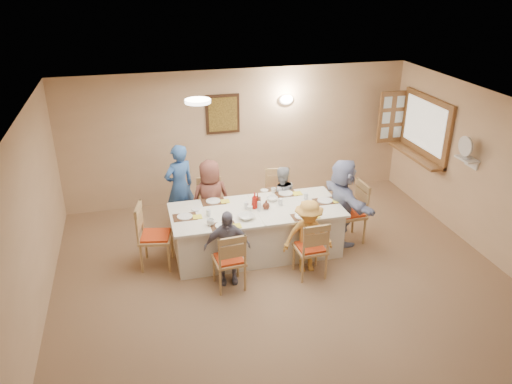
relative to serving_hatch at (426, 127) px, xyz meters
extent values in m
plane|color=#7B6249|center=(-3.21, -2.40, -1.50)|extent=(7.00, 7.00, 0.00)
plane|color=tan|center=(-3.21, 1.10, -0.25)|extent=(6.50, 0.00, 6.50)
plane|color=tan|center=(-6.46, -2.40, -0.25)|extent=(0.00, 7.00, 7.00)
plane|color=white|center=(-3.21, -2.40, 1.00)|extent=(7.00, 7.00, 0.00)
cube|color=black|center=(-3.51, 1.07, 0.20)|extent=(0.62, 0.04, 0.72)
cube|color=black|center=(-3.51, 1.05, 0.20)|extent=(0.52, 0.02, 0.62)
ellipsoid|color=white|center=(-2.31, 1.04, 0.40)|extent=(0.26, 0.09, 0.18)
cylinder|color=white|center=(-4.21, -0.90, 0.97)|extent=(0.36, 0.36, 0.05)
cube|color=brown|center=(0.00, 0.00, 0.00)|extent=(0.06, 1.50, 1.15)
cube|color=brown|center=(-0.12, 0.00, -0.53)|extent=(0.30, 1.50, 0.05)
cube|color=brown|center=(-0.26, 0.76, 0.00)|extent=(0.55, 0.04, 1.00)
cube|color=white|center=(-0.08, -1.35, -0.10)|extent=(0.22, 0.36, 0.03)
cube|color=white|center=(-3.40, -1.00, -1.12)|extent=(2.63, 1.11, 0.76)
imported|color=brown|center=(-4.00, -0.32, -0.82)|extent=(0.80, 0.64, 1.35)
imported|color=#A0A4AD|center=(-2.80, -0.32, -0.93)|extent=(0.59, 0.48, 1.13)
imported|color=slate|center=(-4.00, -1.68, -0.94)|extent=(0.71, 0.40, 1.13)
imported|color=gold|center=(-2.80, -1.68, -0.93)|extent=(0.82, 0.56, 1.14)
imported|color=#A3ACD8|center=(-1.98, -1.00, -0.78)|extent=(1.44, 0.76, 1.44)
imported|color=#3562AF|center=(-4.45, 0.15, -0.75)|extent=(0.82, 0.78, 1.50)
cube|color=#472B19|center=(-4.00, -1.42, -0.74)|extent=(0.36, 0.27, 0.01)
cylinder|color=white|center=(-4.00, -1.42, -0.73)|extent=(0.23, 0.23, 0.01)
cube|color=yellow|center=(-3.82, -1.47, -0.73)|extent=(0.14, 0.14, 0.01)
cube|color=#472B19|center=(-2.80, -1.42, -0.74)|extent=(0.32, 0.24, 0.01)
cylinder|color=white|center=(-2.80, -1.42, -0.73)|extent=(0.24, 0.24, 0.01)
cube|color=yellow|center=(-2.62, -1.47, -0.73)|extent=(0.13, 0.13, 0.01)
cube|color=#472B19|center=(-4.00, -0.58, -0.74)|extent=(0.37, 0.28, 0.01)
cylinder|color=white|center=(-4.00, -0.58, -0.73)|extent=(0.23, 0.23, 0.01)
cube|color=yellow|center=(-3.82, -0.63, -0.73)|extent=(0.14, 0.14, 0.01)
cube|color=#472B19|center=(-2.80, -0.58, -0.74)|extent=(0.34, 0.26, 0.01)
cylinder|color=white|center=(-2.80, -0.58, -0.73)|extent=(0.23, 0.23, 0.01)
cube|color=yellow|center=(-2.62, -0.63, -0.73)|extent=(0.15, 0.15, 0.01)
cube|color=#472B19|center=(-4.50, -1.00, -0.74)|extent=(0.35, 0.26, 0.01)
cylinder|color=white|center=(-4.50, -1.00, -0.73)|extent=(0.23, 0.23, 0.01)
cube|color=yellow|center=(-4.32, -1.05, -0.73)|extent=(0.14, 0.14, 0.01)
cube|color=#472B19|center=(-2.28, -1.00, -0.74)|extent=(0.35, 0.26, 0.01)
cylinder|color=white|center=(-2.28, -1.00, -0.73)|extent=(0.24, 0.24, 0.02)
cube|color=yellow|center=(-2.10, -1.05, -0.73)|extent=(0.14, 0.14, 0.01)
imported|color=white|center=(-4.17, -1.33, -0.69)|extent=(0.18, 0.18, 0.09)
imported|color=white|center=(-2.98, -0.48, -0.70)|extent=(0.15, 0.15, 0.08)
imported|color=white|center=(-3.62, -1.26, -0.71)|extent=(0.35, 0.35, 0.06)
imported|color=white|center=(-3.08, -0.77, -0.71)|extent=(0.30, 0.30, 0.06)
imported|color=#9F150D|center=(-3.42, -0.96, -0.61)|extent=(0.12, 0.12, 0.26)
imported|color=#532416|center=(-3.37, -0.93, -0.63)|extent=(0.15, 0.15, 0.22)
imported|color=#532416|center=(-3.25, -1.02, -0.67)|extent=(0.19, 0.19, 0.14)
cylinder|color=silver|center=(-3.55, -0.95, -0.68)|extent=(0.07, 0.07, 0.10)
camera|label=1|loc=(-5.09, -7.63, 2.69)|focal=35.00mm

